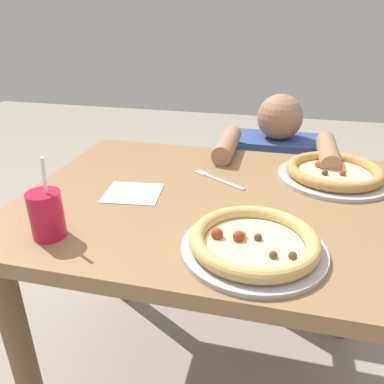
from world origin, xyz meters
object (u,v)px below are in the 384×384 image
pizza_far (334,173)px  drink_cup_colored (47,214)px  pizza_near (254,243)px  fork (217,179)px  diner_seated (271,210)px

pizza_far → drink_cup_colored: size_ratio=1.73×
pizza_near → fork: size_ratio=1.79×
pizza_far → drink_cup_colored: drink_cup_colored is taller
drink_cup_colored → fork: drink_cup_colored is taller
pizza_near → fork: pizza_near is taller
pizza_near → diner_seated: (0.02, 0.85, -0.36)m
pizza_far → fork: bearing=-165.6°
pizza_far → drink_cup_colored: (-0.68, -0.52, 0.04)m
fork → diner_seated: bearing=70.0°
fork → diner_seated: diner_seated is taller
drink_cup_colored → diner_seated: size_ratio=0.21×
fork → diner_seated: 0.61m
pizza_near → drink_cup_colored: size_ratio=1.62×
pizza_far → pizza_near: bearing=-114.1°
pizza_near → pizza_far: size_ratio=0.93×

